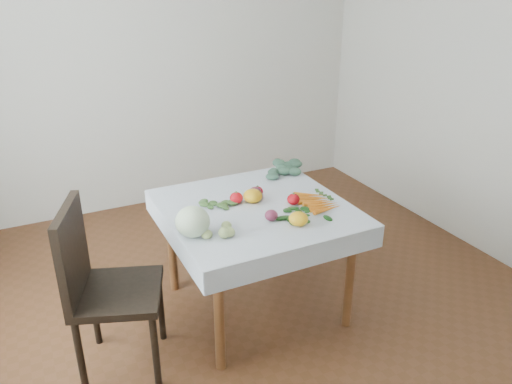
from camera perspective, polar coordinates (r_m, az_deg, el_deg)
ground at (r=3.53m, az=-0.03°, el=-12.81°), size 4.00×4.00×0.00m
back_wall at (r=4.77m, az=-10.98°, el=14.28°), size 4.00×0.04×2.70m
table at (r=3.19m, az=-0.03°, el=-3.33°), size 1.00×1.00×0.75m
tablecloth at (r=3.14m, az=-0.03°, el=-1.72°), size 1.12×1.12×0.01m
chair at (r=2.87m, az=-17.56°, el=-9.55°), size 0.59×0.59×1.02m
cabbage at (r=2.79m, az=-7.27°, el=-3.37°), size 0.25×0.25×0.17m
tomato_a at (r=3.20m, az=0.01°, el=-0.52°), size 0.09×0.09×0.06m
tomato_b at (r=3.16m, az=4.29°, el=-0.84°), size 0.10×0.10×0.07m
tomato_c at (r=3.28m, az=0.17°, el=0.09°), size 0.09×0.09×0.06m
tomato_d at (r=3.17m, az=-2.26°, el=-0.68°), size 0.11×0.11×0.07m
heirloom_back at (r=3.18m, az=-0.37°, el=-0.44°), size 0.15×0.15×0.09m
heirloom_front at (r=2.91m, az=4.88°, el=-3.07°), size 0.13×0.13×0.08m
onion_a at (r=3.25m, az=-0.09°, el=-0.03°), size 0.11×0.11×0.07m
onion_b at (r=2.95m, az=1.76°, el=-2.68°), size 0.09×0.09×0.07m
tomatillo_cluster at (r=2.81m, az=-4.29°, el=-4.38°), size 0.12×0.15×0.05m
carrot_bunch at (r=3.19m, az=7.01°, el=-1.15°), size 0.21×0.32×0.03m
kale_bunch at (r=3.66m, az=2.92°, el=2.54°), size 0.40×0.30×0.05m
basil_bunch at (r=3.03m, az=4.95°, el=-2.66°), size 0.30×0.21×0.01m
dill_bunch at (r=3.15m, az=-4.29°, el=-1.41°), size 0.24×0.18×0.02m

